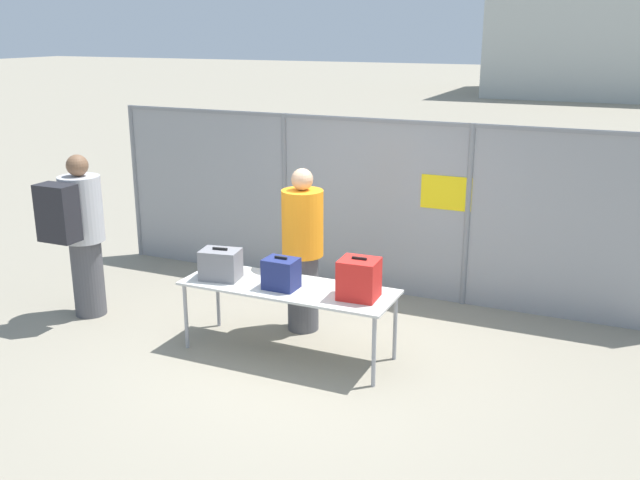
{
  "coord_description": "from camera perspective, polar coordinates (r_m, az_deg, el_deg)",
  "views": [
    {
      "loc": [
        2.87,
        -5.88,
        3.18
      ],
      "look_at": [
        -0.03,
        0.64,
        1.05
      ],
      "focal_mm": 40.0,
      "sensor_mm": 36.0,
      "label": 1
    }
  ],
  "objects": [
    {
      "name": "security_worker_near",
      "position": [
        7.59,
        -1.39,
        -0.68
      ],
      "size": [
        0.44,
        0.44,
        1.79
      ],
      "rotation": [
        0.0,
        0.0,
        3.45
      ],
      "color": "#4C4C51",
      "rests_on": "ground_plane"
    },
    {
      "name": "distant_hangar",
      "position": [
        38.34,
        23.22,
        15.89
      ],
      "size": [
        11.67,
        8.67,
        7.08
      ],
      "color": "#B2B7B2",
      "rests_on": "ground_plane"
    },
    {
      "name": "utility_trailer",
      "position": [
        10.78,
        14.01,
        1.16
      ],
      "size": [
        4.58,
        2.16,
        0.68
      ],
      "color": "silver",
      "rests_on": "ground_plane"
    },
    {
      "name": "suitcase_red",
      "position": [
        6.71,
        3.14,
        -3.11
      ],
      "size": [
        0.38,
        0.34,
        0.4
      ],
      "color": "red",
      "rests_on": "inspection_table"
    },
    {
      "name": "suitcase_grey",
      "position": [
        7.29,
        -7.96,
        -1.94
      ],
      "size": [
        0.43,
        0.34,
        0.33
      ],
      "color": "slate",
      "rests_on": "inspection_table"
    },
    {
      "name": "fence_section",
      "position": [
        8.74,
        4.19,
        3.01
      ],
      "size": [
        7.18,
        0.07,
        2.16
      ],
      "color": "gray",
      "rests_on": "ground_plane"
    },
    {
      "name": "suitcase_navy",
      "position": [
        6.97,
        -3.13,
        -2.7
      ],
      "size": [
        0.33,
        0.25,
        0.33
      ],
      "color": "navy",
      "rests_on": "inspection_table"
    },
    {
      "name": "traveler_hooded",
      "position": [
        8.35,
        -18.71,
        0.75
      ],
      "size": [
        0.46,
        0.71,
        1.86
      ],
      "rotation": [
        0.0,
        0.0,
        -0.19
      ],
      "color": "#4C4C51",
      "rests_on": "ground_plane"
    },
    {
      "name": "inspection_table",
      "position": [
        7.09,
        -2.56,
        -4.08
      ],
      "size": [
        2.16,
        0.74,
        0.73
      ],
      "color": "silver",
      "rests_on": "ground_plane"
    },
    {
      "name": "ground_plane",
      "position": [
        7.28,
        -1.85,
        -9.32
      ],
      "size": [
        120.0,
        120.0,
        0.0
      ],
      "primitive_type": "plane",
      "color": "gray"
    }
  ]
}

